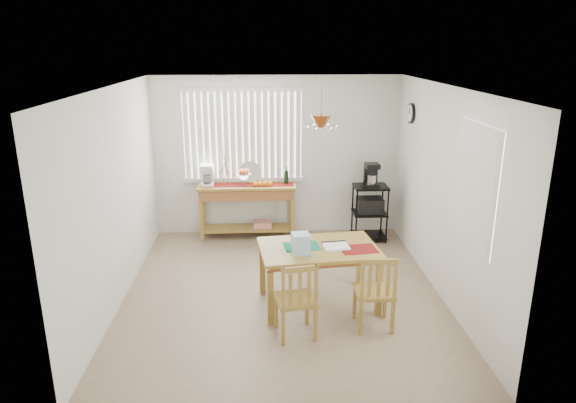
{
  "coord_description": "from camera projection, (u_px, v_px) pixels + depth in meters",
  "views": [
    {
      "loc": [
        -0.22,
        -5.99,
        3.08
      ],
      "look_at": [
        0.1,
        0.55,
        1.05
      ],
      "focal_mm": 32.0,
      "sensor_mm": 36.0,
      "label": 1
    }
  ],
  "objects": [
    {
      "name": "dining_table",
      "position": [
        319.0,
        254.0,
        6.15
      ],
      "size": [
        1.49,
        1.05,
        0.75
      ],
      "color": "#A78438",
      "rests_on": "ground"
    },
    {
      "name": "chair_right",
      "position": [
        375.0,
        292.0,
        5.67
      ],
      "size": [
        0.42,
        0.42,
        0.9
      ],
      "color": "#A78438",
      "rests_on": "ground"
    },
    {
      "name": "ground",
      "position": [
        282.0,
        292.0,
        6.63
      ],
      "size": [
        4.0,
        4.5,
        0.01
      ],
      "primitive_type": "cube",
      "color": "#9E856B"
    },
    {
      "name": "chair_left",
      "position": [
        296.0,
        300.0,
        5.5
      ],
      "size": [
        0.48,
        0.48,
        0.89
      ],
      "color": "#A78438",
      "rests_on": "ground"
    },
    {
      "name": "table_items",
      "position": [
        310.0,
        244.0,
        5.96
      ],
      "size": [
        1.12,
        0.49,
        0.24
      ],
      "color": "#157857",
      "rests_on": "dining_table"
    },
    {
      "name": "cart_items",
      "position": [
        371.0,
        175.0,
        8.1
      ],
      "size": [
        0.21,
        0.26,
        0.37
      ],
      "color": "black",
      "rests_on": "wire_cart"
    },
    {
      "name": "room_shell",
      "position": [
        282.0,
        164.0,
        6.15
      ],
      "size": [
        4.2,
        4.7,
        2.7
      ],
      "color": "white",
      "rests_on": "ground"
    },
    {
      "name": "sideboard",
      "position": [
        248.0,
        198.0,
        8.33
      ],
      "size": [
        1.57,
        0.44,
        0.88
      ],
      "color": "#A78438",
      "rests_on": "ground"
    },
    {
      "name": "sideboard_items",
      "position": [
        232.0,
        177.0,
        8.22
      ],
      "size": [
        1.49,
        0.37,
        0.68
      ],
      "color": "maroon",
      "rests_on": "sideboard"
    },
    {
      "name": "wire_cart",
      "position": [
        370.0,
        207.0,
        8.25
      ],
      "size": [
        0.53,
        0.43,
        0.91
      ],
      "color": "black",
      "rests_on": "ground"
    }
  ]
}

